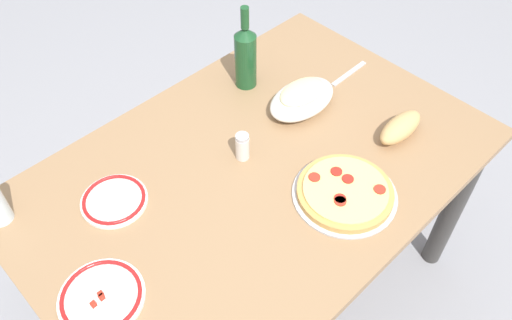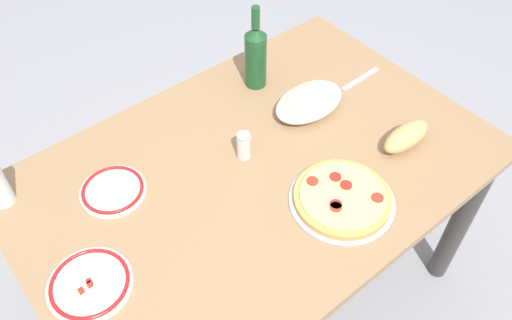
% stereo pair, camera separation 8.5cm
% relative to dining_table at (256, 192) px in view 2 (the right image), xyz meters
% --- Properties ---
extents(ground_plane, '(8.00, 8.00, 0.00)m').
position_rel_dining_table_xyz_m(ground_plane, '(0.00, 0.00, -0.60)').
color(ground_plane, gray).
rests_on(ground_plane, ground).
extents(dining_table, '(1.34, 0.89, 0.72)m').
position_rel_dining_table_xyz_m(dining_table, '(0.00, 0.00, 0.00)').
color(dining_table, '#93704C').
rests_on(dining_table, ground).
extents(pepperoni_pizza, '(0.29, 0.29, 0.03)m').
position_rel_dining_table_xyz_m(pepperoni_pizza, '(-0.10, 0.24, 0.13)').
color(pepperoni_pizza, '#B7B7BC').
rests_on(pepperoni_pizza, dining_table).
extents(baked_pasta_dish, '(0.24, 0.15, 0.08)m').
position_rel_dining_table_xyz_m(baked_pasta_dish, '(-0.28, -0.08, 0.15)').
color(baked_pasta_dish, white).
rests_on(baked_pasta_dish, dining_table).
extents(wine_bottle, '(0.07, 0.07, 0.29)m').
position_rel_dining_table_xyz_m(wine_bottle, '(-0.23, -0.29, 0.23)').
color(wine_bottle, '#194723').
rests_on(wine_bottle, dining_table).
extents(side_plate_near, '(0.18, 0.18, 0.02)m').
position_rel_dining_table_xyz_m(side_plate_near, '(0.36, -0.17, 0.12)').
color(side_plate_near, white).
rests_on(side_plate_near, dining_table).
extents(side_plate_far, '(0.20, 0.20, 0.02)m').
position_rel_dining_table_xyz_m(side_plate_far, '(0.54, 0.04, 0.12)').
color(side_plate_far, white).
rests_on(side_plate_far, dining_table).
extents(bread_loaf, '(0.17, 0.07, 0.07)m').
position_rel_dining_table_xyz_m(bread_loaf, '(-0.39, 0.21, 0.15)').
color(bread_loaf, tan).
rests_on(bread_loaf, dining_table).
extents(spice_shaker, '(0.04, 0.04, 0.09)m').
position_rel_dining_table_xyz_m(spice_shaker, '(-0.00, -0.06, 0.16)').
color(spice_shaker, silver).
rests_on(spice_shaker, dining_table).
extents(fork_left, '(0.17, 0.02, 0.00)m').
position_rel_dining_table_xyz_m(fork_left, '(-0.51, -0.08, 0.12)').
color(fork_left, '#B7B7BC').
rests_on(fork_left, dining_table).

